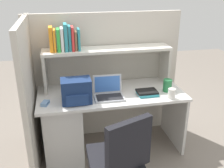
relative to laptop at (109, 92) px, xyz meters
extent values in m
plane|color=slate|center=(0.05, 0.11, -0.78)|extent=(8.00, 8.00, 0.00)
cube|color=silver|center=(0.05, 0.11, -0.07)|extent=(1.60, 0.70, 0.03)
cube|color=beige|center=(-0.50, 0.11, -0.43)|extent=(0.40, 0.64, 0.70)
cube|color=beige|center=(0.83, 0.11, -0.43)|extent=(0.03, 0.64, 0.70)
cube|color=#BCB5A8|center=(0.05, 0.49, -0.01)|extent=(1.84, 0.05, 1.55)
cube|color=#BCB5A8|center=(-0.80, 0.06, -0.01)|extent=(0.05, 1.06, 1.55)
cube|color=#BCB7AC|center=(-0.65, 0.31, 0.16)|extent=(0.03, 0.28, 0.42)
cube|color=#BCB7AC|center=(0.75, 0.31, 0.16)|extent=(0.03, 0.28, 0.42)
cube|color=beige|center=(0.05, 0.31, 0.38)|extent=(1.44, 0.28, 0.03)
cube|color=orange|center=(-0.55, 0.31, 0.53)|extent=(0.04, 0.15, 0.26)
cube|color=orange|center=(-0.52, 0.31, 0.52)|extent=(0.02, 0.17, 0.23)
cube|color=green|center=(-0.48, 0.30, 0.52)|extent=(0.03, 0.15, 0.24)
cube|color=white|center=(-0.44, 0.31, 0.52)|extent=(0.03, 0.16, 0.25)
cube|color=teal|center=(-0.40, 0.30, 0.54)|extent=(0.04, 0.16, 0.29)
cube|color=teal|center=(-0.36, 0.31, 0.53)|extent=(0.03, 0.15, 0.26)
cube|color=red|center=(-0.33, 0.31, 0.53)|extent=(0.03, 0.17, 0.25)
cube|color=olive|center=(-0.30, 0.31, 0.50)|extent=(0.02, 0.13, 0.20)
cube|color=teal|center=(-0.26, 0.30, 0.52)|extent=(0.02, 0.14, 0.23)
cube|color=#B7BABF|center=(0.00, -0.04, -0.04)|extent=(0.31, 0.23, 0.02)
cube|color=black|center=(0.00, -0.05, -0.03)|extent=(0.28, 0.18, 0.00)
cube|color=#B7BABF|center=(0.00, 0.07, 0.07)|extent=(0.31, 0.05, 0.20)
cube|color=#3F72CC|center=(0.00, 0.07, 0.07)|extent=(0.27, 0.03, 0.17)
cube|color=navy|center=(-0.34, -0.05, 0.07)|extent=(0.30, 0.20, 0.25)
cube|color=navy|center=(-0.34, -0.16, 0.02)|extent=(0.22, 0.04, 0.11)
cube|color=#7299C6|center=(-0.66, -0.05, -0.03)|extent=(0.09, 0.12, 0.03)
cylinder|color=white|center=(0.64, -0.17, 0.00)|extent=(0.08, 0.08, 0.11)
cylinder|color=#26723F|center=(0.67, 0.01, 0.02)|extent=(0.10, 0.10, 0.14)
cube|color=teal|center=(0.42, -0.03, -0.04)|extent=(0.21, 0.17, 0.03)
cube|color=black|center=(0.42, -0.03, -0.01)|extent=(0.22, 0.16, 0.02)
cube|color=black|center=(-0.09, -0.68, -0.33)|extent=(0.44, 0.44, 0.08)
cube|color=black|center=(-0.01, -0.87, -0.07)|extent=(0.39, 0.20, 0.44)
camera|label=1|loc=(-0.48, -2.47, 1.13)|focal=41.80mm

